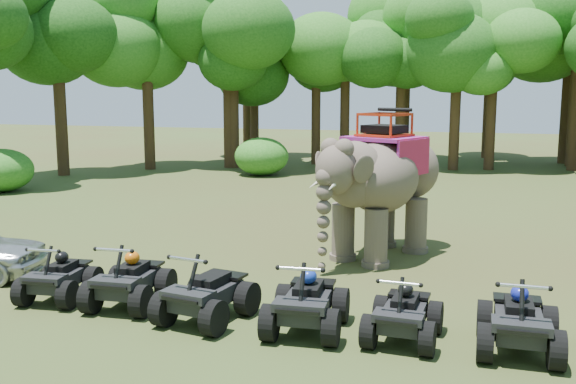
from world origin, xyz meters
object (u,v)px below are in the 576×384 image
Objects in this scene: elephant at (381,184)px; atv_5 at (519,313)px; atv_0 at (59,271)px; atv_4 at (404,306)px; atv_1 at (129,273)px; atv_2 at (206,285)px; atv_3 at (307,294)px.

elephant is 6.48m from atv_5.
atv_0 is 0.99× the size of atv_4.
atv_1 reaches higher than atv_0.
atv_2 is (1.81, -0.33, 0.02)m from atv_1.
atv_1 is 1.00× the size of atv_5.
atv_3 reaches higher than atv_0.
atv_3 is (1.93, 0.01, -0.00)m from atv_2.
elephant is 2.76× the size of atv_4.
atv_5 is (5.50, 0.12, -0.01)m from atv_2.
atv_0 is 0.89× the size of atv_3.
atv_1 is 0.98× the size of atv_3.
atv_5 is at bearing 10.85° from atv_2.
atv_5 is at bearing 4.69° from atv_4.
atv_2 reaches higher than atv_3.
elephant is at bearing 76.72° from atv_2.
atv_2 is 5.50m from atv_5.
atv_2 reaches higher than atv_1.
atv_0 is 0.91× the size of atv_5.
atv_4 is 1.87m from atv_5.
atv_3 reaches higher than atv_5.
atv_3 is 1.71m from atv_4.
elephant reaches higher than atv_3.
atv_0 is at bearing -112.14° from elephant.
atv_2 reaches higher than atv_4.
elephant reaches higher than atv_1.
atv_1 is 7.32m from atv_5.
atv_2 reaches higher than atv_0.
atv_0 is at bearing 178.75° from atv_1.
atv_5 is at bearing -6.57° from atv_0.
atv_3 is at bearing -178.48° from atv_5.
atv_4 is at bearing -52.70° from elephant.
atv_4 is (1.23, -5.61, -1.29)m from elephant.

